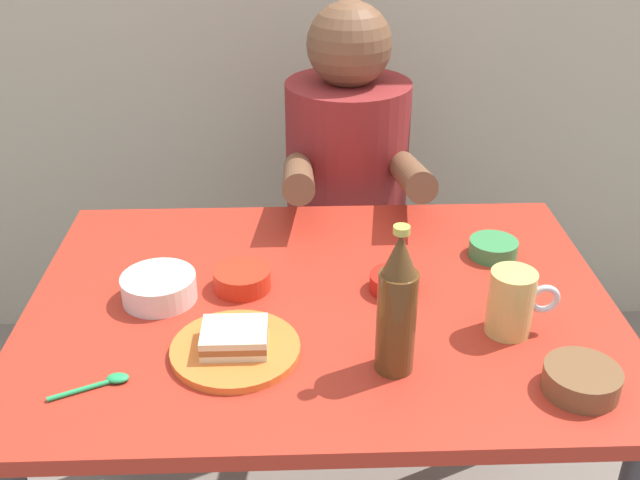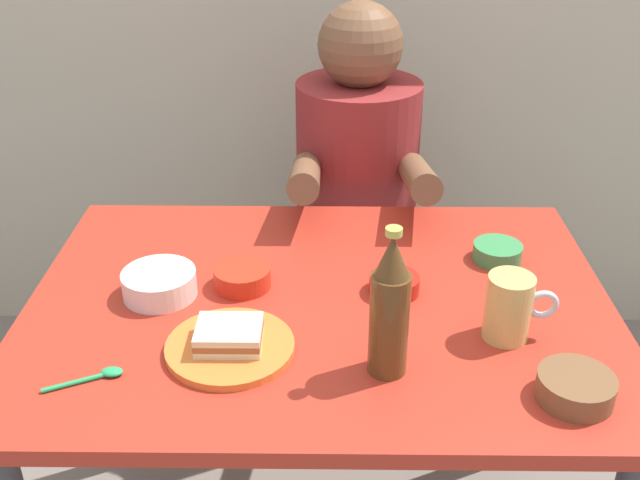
% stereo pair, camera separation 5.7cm
% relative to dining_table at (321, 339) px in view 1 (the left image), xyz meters
% --- Properties ---
extents(dining_table, '(1.10, 0.80, 0.74)m').
position_rel_dining_table_xyz_m(dining_table, '(0.00, 0.00, 0.00)').
color(dining_table, '#B72D1E').
rests_on(dining_table, ground).
extents(stool, '(0.34, 0.34, 0.45)m').
position_rel_dining_table_xyz_m(stool, '(0.09, 0.63, -0.30)').
color(stool, '#4C4C51').
rests_on(stool, ground).
extents(person_seated, '(0.33, 0.56, 0.72)m').
position_rel_dining_table_xyz_m(person_seated, '(0.09, 0.62, 0.12)').
color(person_seated, maroon).
rests_on(person_seated, stool).
extents(plate_orange, '(0.22, 0.22, 0.01)m').
position_rel_dining_table_xyz_m(plate_orange, '(-0.15, -0.16, 0.10)').
color(plate_orange, orange).
rests_on(plate_orange, dining_table).
extents(sandwich, '(0.11, 0.09, 0.04)m').
position_rel_dining_table_xyz_m(sandwich, '(-0.15, -0.16, 0.13)').
color(sandwich, beige).
rests_on(sandwich, plate_orange).
extents(beer_mug, '(0.13, 0.08, 0.12)m').
position_rel_dining_table_xyz_m(beer_mug, '(0.33, -0.11, 0.15)').
color(beer_mug, '#D1BC66').
rests_on(beer_mug, dining_table).
extents(beer_bottle, '(0.06, 0.06, 0.26)m').
position_rel_dining_table_xyz_m(beer_bottle, '(0.11, -0.21, 0.21)').
color(beer_bottle, '#593819').
rests_on(beer_bottle, dining_table).
extents(condiment_bowl_brown, '(0.12, 0.12, 0.04)m').
position_rel_dining_table_xyz_m(condiment_bowl_brown, '(0.40, -0.28, 0.12)').
color(condiment_bowl_brown, brown).
rests_on(condiment_bowl_brown, dining_table).
extents(dip_bowl_green, '(0.10, 0.10, 0.03)m').
position_rel_dining_table_xyz_m(dip_bowl_green, '(0.36, 0.15, 0.11)').
color(dip_bowl_green, '#388C4C').
rests_on(dip_bowl_green, dining_table).
extents(sambal_bowl_red, '(0.10, 0.10, 0.03)m').
position_rel_dining_table_xyz_m(sambal_bowl_red, '(0.14, 0.03, 0.11)').
color(sambal_bowl_red, '#B21E14').
rests_on(sambal_bowl_red, dining_table).
extents(sauce_bowl_chili, '(0.11, 0.11, 0.04)m').
position_rel_dining_table_xyz_m(sauce_bowl_chili, '(-0.15, 0.04, 0.12)').
color(sauce_bowl_chili, red).
rests_on(sauce_bowl_chili, dining_table).
extents(rice_bowl_white, '(0.14, 0.14, 0.05)m').
position_rel_dining_table_xyz_m(rice_bowl_white, '(-0.30, 0.01, 0.12)').
color(rice_bowl_white, silver).
rests_on(rice_bowl_white, dining_table).
extents(spoon, '(0.12, 0.06, 0.01)m').
position_rel_dining_table_xyz_m(spoon, '(-0.35, -0.24, 0.10)').
color(spoon, '#26A559').
rests_on(spoon, dining_table).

